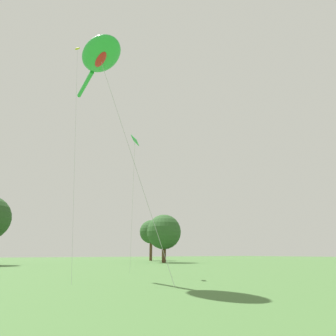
{
  "coord_description": "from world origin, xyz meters",
  "views": [
    {
      "loc": [
        -9.65,
        0.4,
        1.74
      ],
      "look_at": [
        -1.77,
        12.82,
        6.19
      ],
      "focal_mm": 30.25,
      "sensor_mm": 36.0,
      "label": 1
    }
  ],
  "objects_px": {
    "tree_shrub_far": "(151,232)",
    "small_kite_streamer_purple": "(135,146)",
    "tree_oak_right": "(164,232)",
    "small_kite_delta_white": "(77,65)",
    "big_show_kite": "(100,56)"
  },
  "relations": [
    {
      "from": "tree_oak_right",
      "to": "small_kite_streamer_purple",
      "type": "bearing_deg",
      "value": -125.93
    },
    {
      "from": "tree_oak_right",
      "to": "small_kite_delta_white",
      "type": "bearing_deg",
      "value": -132.88
    },
    {
      "from": "tree_shrub_far",
      "to": "small_kite_streamer_purple",
      "type": "bearing_deg",
      "value": -120.85
    },
    {
      "from": "small_kite_delta_white",
      "to": "small_kite_streamer_purple",
      "type": "relative_size",
      "value": 1.63
    },
    {
      "from": "big_show_kite",
      "to": "tree_shrub_far",
      "type": "xyz_separation_m",
      "value": [
        30.68,
        47.03,
        -8.72
      ]
    },
    {
      "from": "big_show_kite",
      "to": "small_kite_delta_white",
      "type": "bearing_deg",
      "value": -167.56
    },
    {
      "from": "small_kite_streamer_purple",
      "to": "tree_shrub_far",
      "type": "xyz_separation_m",
      "value": [
        25.82,
        43.23,
        -3.85
      ]
    },
    {
      "from": "tree_shrub_far",
      "to": "tree_oak_right",
      "type": "distance_m",
      "value": 16.09
    },
    {
      "from": "small_kite_delta_white",
      "to": "tree_shrub_far",
      "type": "relative_size",
      "value": 1.93
    },
    {
      "from": "big_show_kite",
      "to": "tree_oak_right",
      "type": "relative_size",
      "value": 1.74
    },
    {
      "from": "small_kite_delta_white",
      "to": "big_show_kite",
      "type": "bearing_deg",
      "value": -18.3
    },
    {
      "from": "small_kite_delta_white",
      "to": "small_kite_streamer_purple",
      "type": "height_order",
      "value": "small_kite_delta_white"
    },
    {
      "from": "big_show_kite",
      "to": "tree_oak_right",
      "type": "height_order",
      "value": "big_show_kite"
    },
    {
      "from": "tree_oak_right",
      "to": "big_show_kite",
      "type": "bearing_deg",
      "value": -128.33
    },
    {
      "from": "small_kite_delta_white",
      "to": "small_kite_streamer_purple",
      "type": "xyz_separation_m",
      "value": [
        5.62,
        -0.12,
        -6.28
      ]
    }
  ]
}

